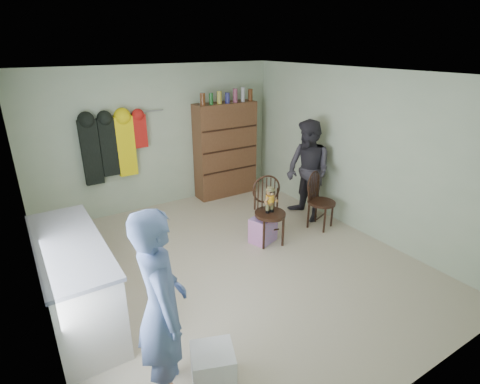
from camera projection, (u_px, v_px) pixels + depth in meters
ground_plane at (232, 265)px, 5.12m from camera, size 5.00×5.00×0.00m
room_walls at (211, 144)px, 4.95m from camera, size 5.00×5.00×5.00m
counter at (75, 281)px, 3.97m from camera, size 0.64×1.86×0.94m
plastic_tub at (213, 367)px, 3.29m from camera, size 0.47×0.46×0.35m
chair_front at (269, 206)px, 5.52m from camera, size 0.56×0.56×1.02m
chair_far at (319, 198)px, 6.01m from camera, size 0.53×0.53×0.94m
striped_bag at (263, 230)px, 5.65m from camera, size 0.45×0.40×0.39m
person_left at (162, 308)px, 2.96m from camera, size 0.51×0.69×1.74m
person_right at (308, 171)px, 6.19m from camera, size 0.66×0.84×1.69m
dresser at (225, 149)px, 7.20m from camera, size 1.20×0.39×2.07m
coat_rack at (113, 146)px, 6.11m from camera, size 1.42×0.12×1.09m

